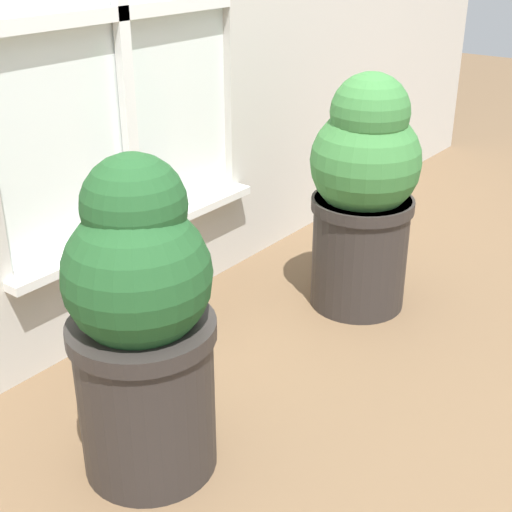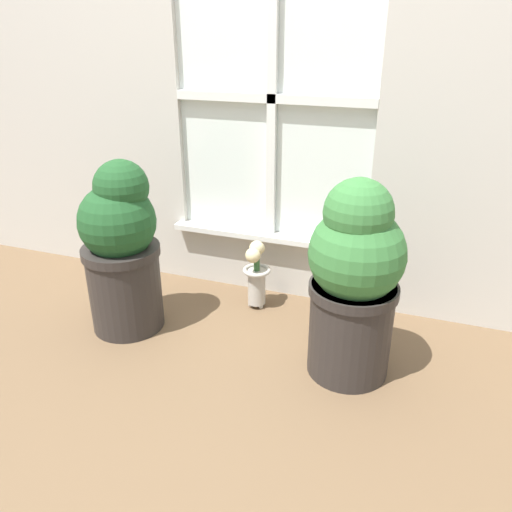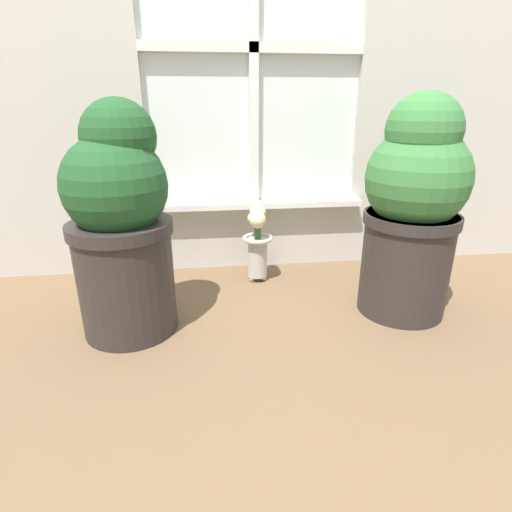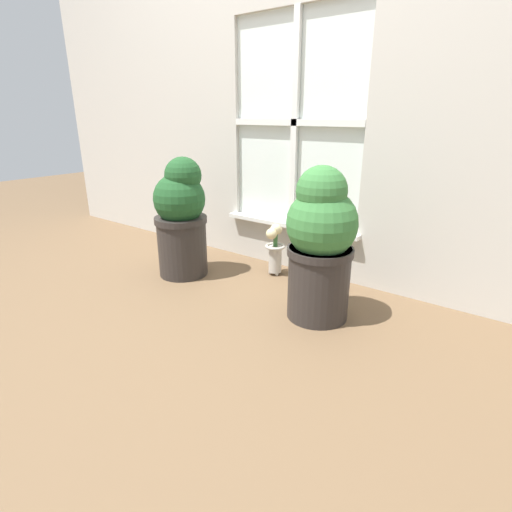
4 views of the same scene
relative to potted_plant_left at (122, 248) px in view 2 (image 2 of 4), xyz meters
name	(u,v)px [view 2 (image 2 of 4)]	position (x,y,z in m)	size (l,w,h in m)	color
ground_plane	(215,366)	(0.44, -0.14, -0.34)	(10.00, 10.00, 0.00)	brown
potted_plant_left	(122,248)	(0.00, 0.00, 0.00)	(0.30, 0.30, 0.68)	#2D2826
potted_plant_right	(354,279)	(0.88, 0.01, 0.02)	(0.31, 0.31, 0.70)	#2D2826
flower_vase	(256,272)	(0.43, 0.31, -0.17)	(0.12, 0.12, 0.31)	#BCB7AD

